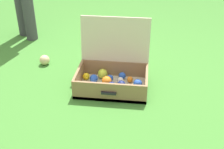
{
  "coord_description": "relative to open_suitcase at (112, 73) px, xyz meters",
  "views": [
    {
      "loc": [
        0.15,
        -1.91,
        1.23
      ],
      "look_at": [
        -0.09,
        -0.01,
        0.13
      ],
      "focal_mm": 45.94,
      "sensor_mm": 36.0,
      "label": 1
    }
  ],
  "objects": [
    {
      "name": "ground_plane",
      "position": [
        0.09,
        -0.04,
        -0.11
      ],
      "size": [
        16.0,
        16.0,
        0.0
      ],
      "primitive_type": "plane",
      "color": "#3D7A2D"
    },
    {
      "name": "open_suitcase",
      "position": [
        0.0,
        0.0,
        0.0
      ],
      "size": [
        0.55,
        0.44,
        0.52
      ],
      "color": "beige",
      "rests_on": "ground"
    },
    {
      "name": "stray_ball_on_grass",
      "position": [
        -0.66,
        0.29,
        -0.07
      ],
      "size": [
        0.09,
        0.09,
        0.09
      ],
      "primitive_type": "sphere",
      "color": "#D1B784",
      "rests_on": "ground"
    }
  ]
}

